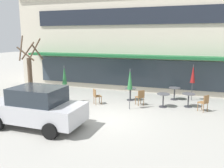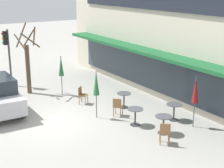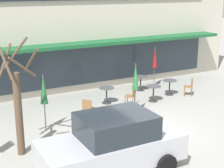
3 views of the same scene
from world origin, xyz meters
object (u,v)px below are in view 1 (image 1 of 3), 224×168
(cafe_table_near_wall, at_px, (163,98))
(cafe_table_streetside, at_px, (130,92))
(patio_umbrella_green_folded, at_px, (193,74))
(cafe_chair_2, at_px, (204,102))
(patio_umbrella_cream_folded, at_px, (64,75))
(street_tree, at_px, (30,76))
(cafe_chair_1, at_px, (140,96))
(patio_umbrella_corner_open, at_px, (130,79))
(cafe_chair_0, at_px, (96,95))
(cafe_table_mid_patio, at_px, (174,92))
(parked_sedan, at_px, (36,107))
(cafe_table_by_tree, at_px, (188,98))

(cafe_table_near_wall, relative_size, cafe_table_streetside, 1.00)
(patio_umbrella_green_folded, relative_size, cafe_chair_2, 2.47)
(patio_umbrella_green_folded, xyz_separation_m, patio_umbrella_cream_folded, (-7.07, -2.96, 0.00))
(cafe_table_near_wall, bearing_deg, cafe_chair_2, -3.65)
(street_tree, bearing_deg, cafe_chair_1, 22.05)
(cafe_table_streetside, height_order, cafe_chair_2, cafe_chair_2)
(cafe_table_near_wall, bearing_deg, patio_umbrella_cream_folded, -170.44)
(cafe_chair_2, bearing_deg, street_tree, -166.12)
(patio_umbrella_cream_folded, height_order, patio_umbrella_corner_open, same)
(patio_umbrella_cream_folded, relative_size, cafe_chair_0, 2.47)
(cafe_table_near_wall, height_order, street_tree, street_tree)
(cafe_table_near_wall, bearing_deg, patio_umbrella_corner_open, -149.14)
(cafe_table_mid_patio, bearing_deg, patio_umbrella_cream_folded, -155.54)
(cafe_chair_0, height_order, parked_sedan, parked_sedan)
(cafe_table_streetside, distance_m, cafe_chair_1, 1.21)
(cafe_chair_2, relative_size, street_tree, 0.23)
(cafe_table_near_wall, relative_size, street_tree, 0.19)
(patio_umbrella_green_folded, height_order, cafe_chair_2, patio_umbrella_green_folded)
(cafe_table_by_tree, height_order, cafe_table_mid_patio, same)
(cafe_table_near_wall, height_order, cafe_table_by_tree, same)
(patio_umbrella_corner_open, distance_m, cafe_chair_2, 4.02)
(street_tree, bearing_deg, patio_umbrella_green_folded, 27.66)
(patio_umbrella_cream_folded, bearing_deg, patio_umbrella_green_folded, 22.73)
(cafe_table_by_tree, xyz_separation_m, parked_sedan, (-6.11, -5.20, 0.36))
(patio_umbrella_corner_open, bearing_deg, patio_umbrella_cream_folded, 179.34)
(cafe_table_by_tree, xyz_separation_m, patio_umbrella_green_folded, (0.15, 1.55, 1.11))
(cafe_table_streetside, bearing_deg, cafe_table_by_tree, -5.78)
(cafe_table_near_wall, bearing_deg, parked_sedan, -135.34)
(patio_umbrella_corner_open, relative_size, cafe_chair_0, 2.47)
(cafe_chair_0, distance_m, cafe_chair_1, 2.52)
(street_tree, bearing_deg, patio_umbrella_corner_open, 14.67)
(cafe_chair_0, distance_m, parked_sedan, 4.21)
(cafe_table_by_tree, height_order, cafe_chair_2, cafe_chair_2)
(cafe_table_by_tree, distance_m, patio_umbrella_corner_open, 3.49)
(parked_sedan, bearing_deg, cafe_table_streetside, 63.95)
(patio_umbrella_cream_folded, height_order, cafe_chair_1, patio_umbrella_cream_folded)
(cafe_table_streetside, xyz_separation_m, cafe_chair_2, (4.19, -0.95, 0.01))
(cafe_table_by_tree, xyz_separation_m, patio_umbrella_cream_folded, (-6.92, -1.41, 1.11))
(patio_umbrella_corner_open, distance_m, parked_sedan, 4.94)
(cafe_chair_0, relative_size, parked_sedan, 0.21)
(cafe_table_by_tree, xyz_separation_m, patio_umbrella_corner_open, (-2.97, -1.46, 1.11))
(parked_sedan, bearing_deg, patio_umbrella_corner_open, 50.06)
(patio_umbrella_green_folded, bearing_deg, cafe_chair_2, -73.36)
(cafe_table_mid_patio, distance_m, patio_umbrella_green_folded, 1.52)
(patio_umbrella_green_folded, bearing_deg, street_tree, -152.34)
(cafe_table_mid_patio, distance_m, street_tree, 8.52)
(cafe_chair_1, distance_m, parked_sedan, 5.84)
(patio_umbrella_corner_open, height_order, street_tree, street_tree)
(street_tree, bearing_deg, patio_umbrella_cream_folded, 47.90)
(cafe_table_by_tree, height_order, patio_umbrella_green_folded, patio_umbrella_green_folded)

